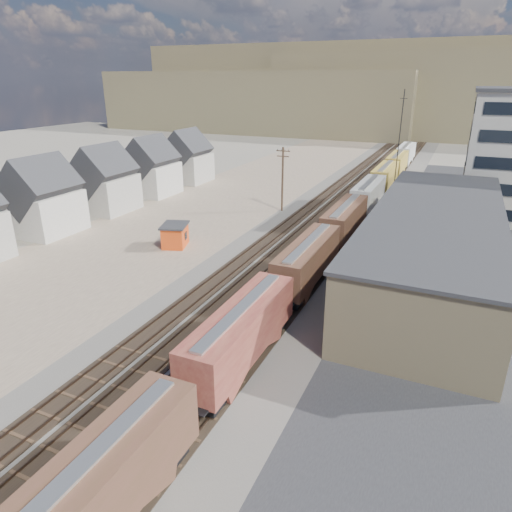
% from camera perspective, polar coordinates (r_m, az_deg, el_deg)
% --- Properties ---
extents(ground, '(300.00, 300.00, 0.00)m').
position_cam_1_polar(ground, '(34.78, -9.07, -13.51)').
color(ground, '#6B6356').
rests_on(ground, ground).
extents(ballast_bed, '(18.00, 200.00, 0.06)m').
position_cam_1_polar(ballast_bed, '(77.82, 11.28, 6.32)').
color(ballast_bed, '#4C4742').
rests_on(ballast_bed, ground).
extents(dirt_yard, '(24.00, 180.00, 0.03)m').
position_cam_1_polar(dirt_yard, '(75.77, -5.49, 6.22)').
color(dirt_yard, '#735F4F').
rests_on(dirt_yard, ground).
extents(asphalt_lot, '(26.00, 120.00, 0.04)m').
position_cam_1_polar(asphalt_lot, '(61.97, 27.97, 0.25)').
color(asphalt_lot, '#232326').
rests_on(asphalt_lot, ground).
extents(rail_tracks, '(11.40, 200.00, 0.24)m').
position_cam_1_polar(rail_tracks, '(77.92, 10.89, 6.43)').
color(rail_tracks, black).
rests_on(rail_tracks, ground).
extents(freight_train, '(3.00, 119.74, 4.46)m').
position_cam_1_polar(freight_train, '(66.89, 12.60, 6.21)').
color(freight_train, black).
rests_on(freight_train, ground).
extents(warehouse, '(12.40, 40.40, 7.25)m').
position_cam_1_polar(warehouse, '(51.10, 21.32, 1.54)').
color(warehouse, tan).
rests_on(warehouse, ground).
extents(utility_pole_north, '(2.20, 0.32, 10.00)m').
position_cam_1_polar(utility_pole_north, '(71.52, 3.34, 9.72)').
color(utility_pole_north, '#382619').
rests_on(utility_pole_north, ground).
extents(radio_mast, '(1.20, 0.16, 18.00)m').
position_cam_1_polar(radio_mast, '(84.79, 17.42, 13.27)').
color(radio_mast, black).
rests_on(radio_mast, ground).
extents(townhouse_row, '(8.15, 68.16, 10.47)m').
position_cam_1_polar(townhouse_row, '(71.59, -21.59, 7.48)').
color(townhouse_row, '#B7B2A8').
rests_on(townhouse_row, ground).
extents(hills_north, '(265.00, 80.00, 32.00)m').
position_cam_1_polar(hills_north, '(192.17, 20.41, 18.48)').
color(hills_north, brown).
rests_on(hills_north, ground).
extents(maintenance_shed, '(4.10, 4.65, 2.85)m').
position_cam_1_polar(maintenance_shed, '(57.72, -10.08, 2.60)').
color(maintenance_shed, '#EC4B16').
rests_on(maintenance_shed, ground).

